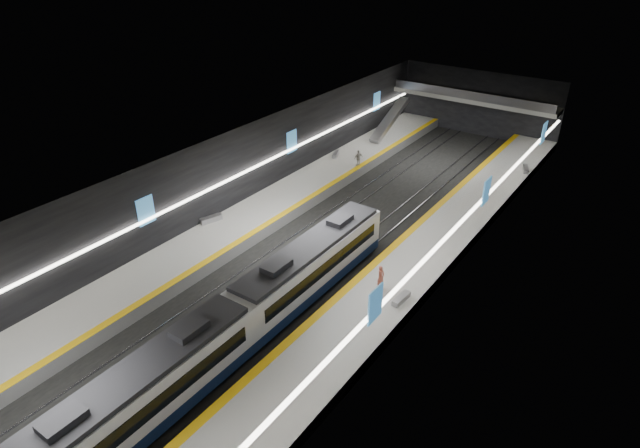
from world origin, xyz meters
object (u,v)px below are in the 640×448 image
Objects in this scene: bench_left_near at (211,219)px; passenger_right_a at (381,277)px; bench_right_near at (401,299)px; bench_right_far at (526,169)px; passenger_left_a at (358,158)px; train at (239,320)px; escalator at (390,120)px; bench_left_far at (336,154)px.

bench_left_near is 16.65m from passenger_right_a.
bench_right_near is (18.58, -0.63, -0.03)m from bench_left_near.
bench_right_far is 1.05× the size of passenger_left_a.
bench_left_near is at bearing 97.68° from passenger_right_a.
train is 3.76× the size of escalator.
train is 17.12× the size of passenger_right_a.
escalator is at bearing 154.06° from bench_right_far.
bench_left_near is at bearing 141.76° from train.
train is at bearing -122.47° from bench_right_near.
escalator is at bearing 35.43° from passenger_right_a.
bench_left_far is 20.02m from bench_right_far.
train reaches higher than bench_right_near.
passenger_left_a reaches higher than bench_right_far.
bench_left_far is 3.61m from passenger_left_a.
bench_left_far is (-11.49, 28.06, -1.00)m from train.
bench_left_near is 18.59m from bench_right_near.
bench_right_far is at bearing -5.41° from escalator.
passenger_left_a is at bearing 132.72° from bench_right_near.
bench_right_near is 27.08m from bench_right_far.
escalator is at bearing -145.63° from passenger_left_a.
passenger_right_a is (-1.94, 0.56, 0.67)m from bench_right_near.
bench_right_far is 17.32m from passenger_left_a.
train is 28.39m from passenger_left_a.
bench_right_near is at bearing -111.26° from bench_right_far.
passenger_right_a reaches higher than bench_right_far.
bench_right_near is at bearing -98.23° from passenger_right_a.
train reaches higher than bench_left_near.
passenger_left_a is (-12.69, 17.83, -0.02)m from passenger_right_a.
bench_left_near is at bearing -146.11° from bench_right_far.
bench_left_far is 26.39m from bench_right_near.
bench_right_far is at bearing 93.51° from bench_right_near.
bench_left_far is 0.94× the size of bench_right_near.
escalator is at bearing 104.93° from train.
bench_right_far is 1.03× the size of passenger_right_a.
passenger_right_a is at bearing -62.49° from escalator.
escalator is 17.08m from bench_right_far.
escalator is 31.72m from passenger_right_a.
train is 15.31m from bench_left_near.
bench_right_near is at bearing 53.30° from train.
passenger_right_a is (-2.28, -26.52, 0.66)m from bench_right_far.
bench_right_far is (0.34, 27.08, 0.01)m from bench_right_near.
passenger_left_a is (-8.05, 27.22, -0.34)m from train.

